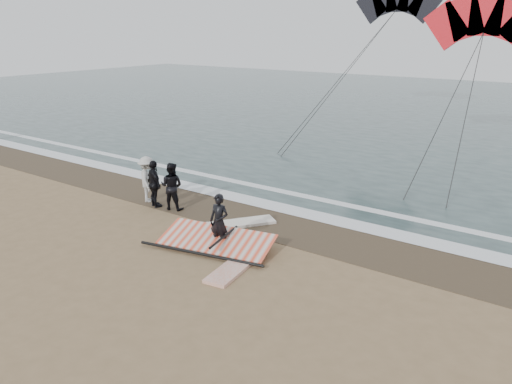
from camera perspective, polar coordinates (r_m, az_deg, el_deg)
ground at (r=14.39m, az=-8.51°, el=-8.82°), size 120.00×120.00×0.00m
sea at (r=43.59m, az=22.99°, el=8.30°), size 120.00×54.00×0.02m
wet_sand at (r=17.60m, az=1.57°, el=-3.40°), size 120.00×2.80×0.01m
foam_near at (r=18.70m, az=3.94°, el=-2.03°), size 120.00×0.90×0.01m
foam_far at (r=20.09m, az=6.46°, el=-0.64°), size 120.00×0.45×0.01m
man_main at (r=15.32m, az=-4.24°, el=-3.36°), size 0.68×0.49×1.73m
board_white at (r=14.37m, az=-2.30°, el=-8.43°), size 1.00×2.52×0.10m
board_cream at (r=17.30m, az=-2.16°, el=-3.63°), size 2.12×2.55×0.11m
trio_cluster at (r=19.30m, az=-11.27°, el=1.05°), size 2.58×1.34×1.82m
sail_rig at (r=15.67m, az=-4.41°, el=-5.53°), size 4.08×2.37×0.49m
kite_red at (r=28.08m, az=24.67°, el=16.93°), size 6.56×4.62×11.05m
kite_dark at (r=39.37m, az=15.79°, el=19.84°), size 7.02×7.81×17.20m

